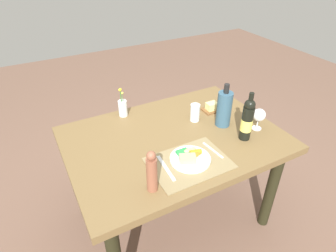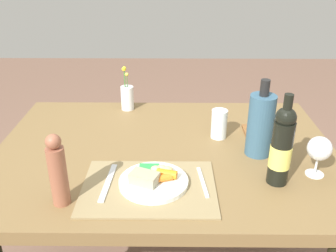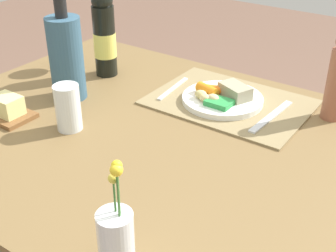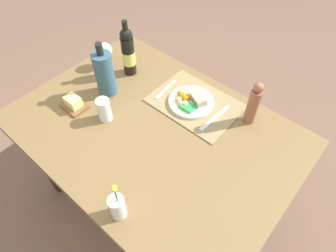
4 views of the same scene
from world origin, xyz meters
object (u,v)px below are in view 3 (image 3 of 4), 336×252
Objects in this scene: fork at (271,116)px; flower_vase at (116,239)px; dining_table at (163,169)px; wine_glass at (62,40)px; dinner_plate at (222,97)px; butter_dish at (8,109)px; wine_bottle at (104,34)px; knife at (173,88)px; cooler_bottle at (66,57)px; water_tumbler at (68,110)px.

flower_vase reaches higher than fork.
flower_vase is (-0.00, 0.64, 0.06)m from fork.
dining_table is 6.12× the size of fork.
wine_glass is (0.72, 0.07, 0.09)m from fork.
butter_dish reaches higher than dinner_plate.
wine_bottle is (0.42, 0.02, 0.11)m from dinner_plate.
dinner_plate reaches higher than dining_table.
butter_dish is (0.44, 0.40, 0.00)m from dinner_plate.
dining_table is 9.14× the size of wine_glass.
butter_dish is 0.40m from wine_bottle.
dining_table is 4.21× the size of wine_bottle.
knife is (0.32, 0.01, 0.00)m from fork.
wine_glass is at bearing 6.97° from dinner_plate.
knife is 0.33m from cooler_bottle.
water_tumbler is at bearing 25.48° from dining_table.
flower_vase is 1.68× the size of butter_dish.
cooler_bottle reaches higher than fork.
butter_dish is at bearing 87.27° from wine_bottle.
dinner_plate is 0.46m from cooler_bottle.
dinner_plate is 0.58m from wine_glass.
fork is at bearing -177.81° from wine_bottle.
butter_dish is 0.41× the size of wine_bottle.
dining_table is at bearing 55.72° from fork.
cooler_bottle is (0.36, -0.03, 0.23)m from dining_table.
cooler_bottle reaches higher than wine_glass.
dinner_plate is 1.90× the size of water_tumbler.
wine_glass is 0.46× the size of wine_bottle.
cooler_bottle reaches higher than butter_dish.
knife is 0.58× the size of cooler_bottle.
wine_glass is (0.53, -0.18, 0.20)m from dining_table.
wine_glass is at bearing -69.17° from butter_dish.
dining_table is 0.28m from dinner_plate.
water_tumbler reaches higher than fork.
water_tumbler reaches higher than dinner_plate.
water_tumbler is (0.09, 0.34, 0.04)m from knife.
dinner_plate is 0.44m from water_tumbler.
fork is 1.49× the size of wine_glass.
fork is at bearing -89.75° from flower_vase.
water_tumbler is (0.26, 0.35, 0.03)m from dinner_plate.
cooler_bottle is (0.55, -0.43, 0.06)m from flower_vase.
dining_table is at bearing -154.52° from water_tumbler.
butter_dish is (0.40, 0.16, 0.13)m from dining_table.
dinner_plate is at bearing 2.86° from fork.
cooler_bottle is (0.23, 0.21, 0.12)m from knife.
fork is at bearing -145.76° from butter_dish.
water_tumbler is at bearing 53.73° from dinner_plate.
fork reaches higher than dining_table.
wine_glass is at bearing -18.45° from dining_table.
dining_table is 6.16× the size of flower_vase.
butter_dish is at bearing 42.73° from dinner_plate.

